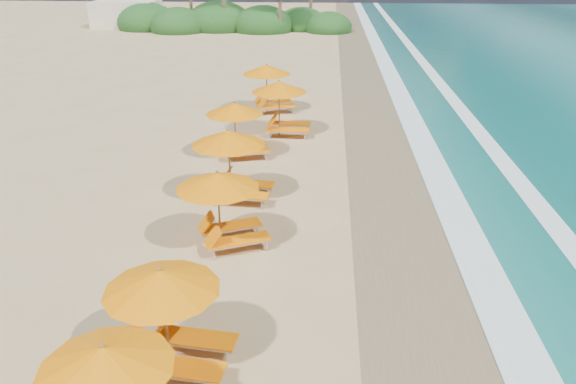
# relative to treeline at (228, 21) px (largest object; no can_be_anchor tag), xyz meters

# --- Properties ---
(ground) EXTENTS (160.00, 160.00, 0.00)m
(ground) POSITION_rel_treeline_xyz_m (9.94, -45.51, -1.00)
(ground) COLOR tan
(ground) RESTS_ON ground
(wet_sand) EXTENTS (4.00, 160.00, 0.01)m
(wet_sand) POSITION_rel_treeline_xyz_m (13.94, -45.51, -0.99)
(wet_sand) COLOR #85734F
(wet_sand) RESTS_ON ground
(surf_foam) EXTENTS (4.00, 160.00, 0.01)m
(surf_foam) POSITION_rel_treeline_xyz_m (16.64, -45.51, -0.97)
(surf_foam) COLOR white
(surf_foam) RESTS_ON ground
(station_2) EXTENTS (2.76, 2.60, 2.40)m
(station_2) POSITION_rel_treeline_xyz_m (8.08, -52.00, 0.35)
(station_2) COLOR olive
(station_2) RESTS_ON ground
(station_3) EXTENTS (3.18, 3.15, 2.44)m
(station_3) POSITION_rel_treeline_xyz_m (8.22, -46.87, 0.37)
(station_3) COLOR olive
(station_3) RESTS_ON ground
(station_4) EXTENTS (2.94, 2.75, 2.59)m
(station_4) POSITION_rel_treeline_xyz_m (7.97, -43.56, 0.45)
(station_4) COLOR olive
(station_4) RESTS_ON ground
(station_5) EXTENTS (3.04, 2.95, 2.42)m
(station_5) POSITION_rel_treeline_xyz_m (7.45, -39.31, 0.36)
(station_5) COLOR olive
(station_5) RESTS_ON ground
(station_6) EXTENTS (2.84, 2.62, 2.63)m
(station_6) POSITION_rel_treeline_xyz_m (9.03, -36.13, 0.48)
(station_6) COLOR olive
(station_6) RESTS_ON ground
(station_7) EXTENTS (3.30, 3.21, 2.62)m
(station_7) POSITION_rel_treeline_xyz_m (8.01, -32.14, 0.47)
(station_7) COLOR olive
(station_7) RESTS_ON ground
(treeline) EXTENTS (25.80, 8.80, 9.74)m
(treeline) POSITION_rel_treeline_xyz_m (0.00, 0.00, 0.00)
(treeline) COLOR #163D14
(treeline) RESTS_ON ground
(beach_building) EXTENTS (7.00, 5.00, 2.80)m
(beach_building) POSITION_rel_treeline_xyz_m (-12.06, 2.49, 0.40)
(beach_building) COLOR beige
(beach_building) RESTS_ON ground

